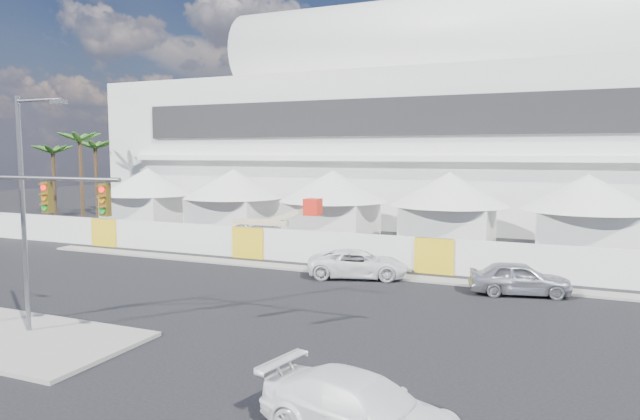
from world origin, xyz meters
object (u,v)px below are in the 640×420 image
at_px(pickup_curb, 358,264).
at_px(streetlight_median, 27,198).
at_px(boom_lift, 253,238).
at_px(pickup_near, 362,410).
at_px(lot_car_c, 270,235).
at_px(sedan_silver, 519,278).

xyz_separation_m(pickup_curb, streetlight_median, (-7.87, -14.07, 4.37)).
bearing_deg(boom_lift, pickup_near, -54.10).
distance_m(pickup_near, lot_car_c, 29.10).
distance_m(pickup_curb, boom_lift, 10.01).
bearing_deg(boom_lift, lot_car_c, 100.86).
xyz_separation_m(pickup_curb, boom_lift, (-9.02, 4.33, 0.28)).
bearing_deg(streetlight_median, pickup_curb, 60.77).
distance_m(lot_car_c, streetlight_median, 22.44).
bearing_deg(pickup_curb, sedan_silver, -110.04).
xyz_separation_m(pickup_near, boom_lift, (-14.99, 21.02, 0.27)).
distance_m(sedan_silver, pickup_curb, 8.36).
xyz_separation_m(pickup_curb, lot_car_c, (-9.67, 7.86, -0.03)).
distance_m(pickup_near, boom_lift, 25.82).
xyz_separation_m(pickup_curb, pickup_near, (5.97, -16.69, 0.01)).
xyz_separation_m(sedan_silver, lot_car_c, (-18.01, 8.40, -0.07)).
bearing_deg(sedan_silver, pickup_curb, 73.03).
height_order(pickup_near, boom_lift, boom_lift).
relative_size(pickup_near, lot_car_c, 1.05).
bearing_deg(boom_lift, sedan_silver, -15.29).
relative_size(pickup_curb, pickup_near, 1.03).
bearing_deg(pickup_curb, lot_car_c, 34.60).
height_order(streetlight_median, boom_lift, streetlight_median).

